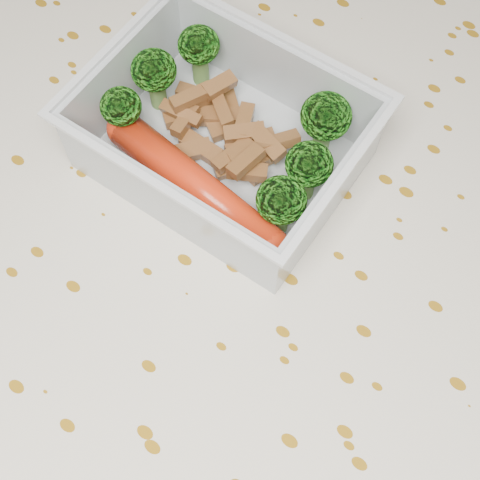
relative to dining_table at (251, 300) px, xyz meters
The scene contains 7 objects.
ground_plane 0.67m from the dining_table, ahead, with size 4.00×4.00×0.00m, color olive.
dining_table is the anchor object (origin of this frame).
tablecloth 0.05m from the dining_table, ahead, with size 1.46×0.96×0.19m.
lunch_container 0.13m from the dining_table, 140.75° to the left, with size 0.17×0.13×0.06m.
broccoli_florets 0.14m from the dining_table, 131.55° to the left, with size 0.14×0.09×0.05m.
meat_pile 0.13m from the dining_table, 137.71° to the left, with size 0.09×0.07×0.03m.
sausage 0.12m from the dining_table, behind, with size 0.14×0.04×0.02m.
Camera 1 is at (0.09, -0.14, 1.12)m, focal length 50.00 mm.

